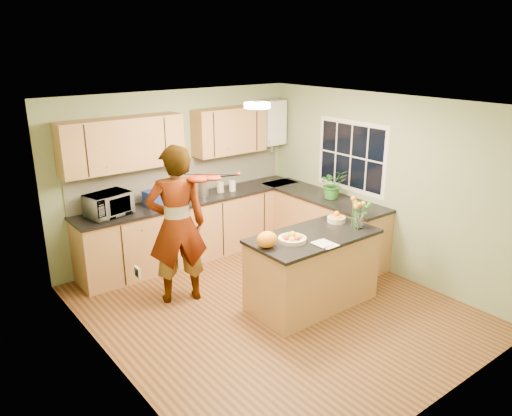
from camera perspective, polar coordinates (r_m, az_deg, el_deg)
floor at (r=6.34m, az=1.82°, el=-11.28°), size 4.50×4.50×0.00m
ceiling at (r=5.55m, az=2.08°, el=11.77°), size 4.00×4.50×0.02m
wall_back at (r=7.62m, az=-8.96°, el=3.80°), size 4.00×0.02×2.50m
wall_front at (r=4.47m, az=20.89°, el=-7.89°), size 4.00×0.02×2.50m
wall_left at (r=4.88m, az=-16.52°, el=-5.19°), size 0.02×4.50×2.50m
wall_right at (r=7.22m, az=14.26°, el=2.64°), size 0.02×4.50×2.50m
back_counter at (r=7.65m, az=-6.92°, el=-2.18°), size 3.64×0.62×0.94m
right_counter at (r=7.77m, az=7.53°, el=-1.88°), size 0.62×2.24×0.94m
splashback at (r=7.66m, az=-8.24°, el=3.53°), size 3.60×0.02×0.52m
upper_cabinets at (r=7.26m, az=-9.75°, el=7.90°), size 3.20×0.34×0.70m
boiler at (r=8.30m, az=1.79°, el=9.76°), size 0.40×0.30×0.86m
window_right at (r=7.51m, az=10.81°, el=5.84°), size 0.01×1.30×1.05m
light_switch at (r=4.35m, az=-13.40°, el=-7.13°), size 0.02×0.09×0.09m
ceiling_lamp at (r=5.79m, az=0.13°, el=11.66°), size 0.30×0.30×0.07m
peninsula_island at (r=6.26m, az=6.46°, el=-7.00°), size 1.62×0.83×0.93m
fruit_dish at (r=5.84m, az=4.16°, el=-3.40°), size 0.33×0.33×0.12m
orange_bowl at (r=6.53m, az=9.17°, el=-1.10°), size 0.24×0.24×0.14m
flower_vase at (r=6.28m, az=11.79°, el=0.41°), size 0.26×0.26×0.47m
orange_bag at (r=5.65m, az=1.27°, el=-3.61°), size 0.25×0.21×0.19m
papers at (r=5.82m, az=7.97°, el=-4.07°), size 0.20×0.27×0.01m
violinist at (r=6.20m, az=-9.03°, el=-1.96°), size 0.85×0.70×2.01m
violin at (r=5.93m, az=-6.59°, el=3.34°), size 0.69×0.60×0.17m
microwave at (r=6.91m, az=-16.52°, el=0.39°), size 0.63×0.50×0.31m
blue_box at (r=7.21m, az=-11.58°, el=1.14°), size 0.30×0.23×0.22m
kettle at (r=7.54m, az=-6.08°, el=2.31°), size 0.16×0.16×0.30m
jar_cream at (r=7.71m, az=-4.11°, el=2.40°), size 0.13×0.13×0.16m
jar_white at (r=7.77m, az=-2.72°, el=2.55°), size 0.13×0.13×0.16m
potted_plant at (r=7.44m, az=8.74°, el=2.73°), size 0.49×0.46×0.44m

